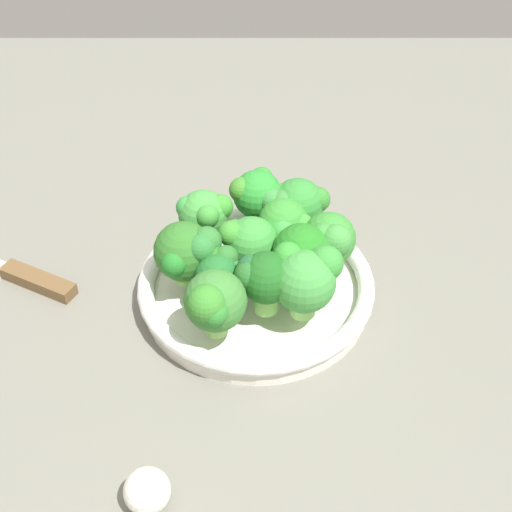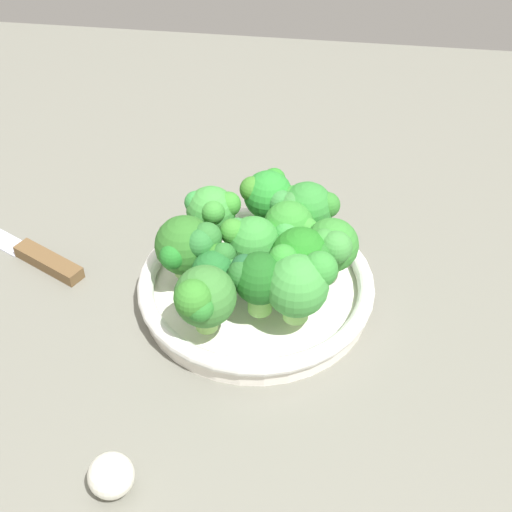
% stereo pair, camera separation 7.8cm
% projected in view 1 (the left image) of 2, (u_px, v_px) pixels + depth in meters
% --- Properties ---
extents(ground_plane, '(1.30, 1.30, 0.03)m').
position_uv_depth(ground_plane, '(222.00, 286.00, 0.86)').
color(ground_plane, slate).
extents(bowl, '(0.26, 0.26, 0.03)m').
position_uv_depth(bowl, '(256.00, 287.00, 0.82)').
color(bowl, white).
rests_on(bowl, ground_plane).
extents(broccoli_floret_0, '(0.07, 0.06, 0.07)m').
position_uv_depth(broccoli_floret_0, '(329.00, 239.00, 0.79)').
color(broccoli_floret_0, '#A2D969').
rests_on(broccoli_floret_0, bowl).
extents(broccoli_floret_1, '(0.07, 0.07, 0.08)m').
position_uv_depth(broccoli_floret_1, '(306.00, 278.00, 0.74)').
color(broccoli_floret_1, '#94DA6C').
rests_on(broccoli_floret_1, bowl).
extents(broccoli_floret_2, '(0.06, 0.06, 0.07)m').
position_uv_depth(broccoli_floret_2, '(257.00, 194.00, 0.85)').
color(broccoli_floret_2, '#7CC251').
rests_on(broccoli_floret_2, bowl).
extents(broccoli_floret_3, '(0.05, 0.05, 0.06)m').
position_uv_depth(broccoli_floret_3, '(221.00, 273.00, 0.76)').
color(broccoli_floret_3, '#99D46A').
rests_on(broccoli_floret_3, bowl).
extents(broccoli_floret_4, '(0.06, 0.06, 0.07)m').
position_uv_depth(broccoli_floret_4, '(285.00, 225.00, 0.82)').
color(broccoli_floret_4, '#9EDA65').
rests_on(broccoli_floret_4, bowl).
extents(broccoli_floret_5, '(0.07, 0.07, 0.07)m').
position_uv_depth(broccoli_floret_5, '(187.00, 252.00, 0.77)').
color(broccoli_floret_5, '#80BD5A').
rests_on(broccoli_floret_5, bowl).
extents(broccoli_floret_6, '(0.06, 0.07, 0.07)m').
position_uv_depth(broccoli_floret_6, '(204.00, 214.00, 0.82)').
color(broccoli_floret_6, '#90D76E').
rests_on(broccoli_floret_6, bowl).
extents(broccoli_floret_7, '(0.07, 0.06, 0.08)m').
position_uv_depth(broccoli_floret_7, '(213.00, 303.00, 0.71)').
color(broccoli_floret_7, '#98D468').
rests_on(broccoli_floret_7, bowl).
extents(broccoli_floret_8, '(0.06, 0.07, 0.07)m').
position_uv_depth(broccoli_floret_8, '(248.00, 242.00, 0.79)').
color(broccoli_floret_8, '#91CE72').
rests_on(broccoli_floret_8, bowl).
extents(broccoli_floret_9, '(0.06, 0.07, 0.07)m').
position_uv_depth(broccoli_floret_9, '(296.00, 204.00, 0.84)').
color(broccoli_floret_9, '#90D462').
rests_on(broccoli_floret_9, bowl).
extents(broccoli_floret_10, '(0.06, 0.07, 0.07)m').
position_uv_depth(broccoli_floret_10, '(305.00, 253.00, 0.77)').
color(broccoli_floret_10, '#77B84E').
rests_on(broccoli_floret_10, bowl).
extents(broccoli_floret_11, '(0.05, 0.07, 0.07)m').
position_uv_depth(broccoli_floret_11, '(265.00, 277.00, 0.74)').
color(broccoli_floret_11, '#76BD53').
rests_on(broccoli_floret_11, bowl).
extents(knife, '(0.14, 0.25, 0.01)m').
position_uv_depth(knife, '(7.00, 270.00, 0.86)').
color(knife, silver).
rests_on(knife, ground_plane).
extents(garlic_bulb, '(0.04, 0.04, 0.04)m').
position_uv_depth(garlic_bulb, '(147.00, 491.00, 0.62)').
color(garlic_bulb, white).
rests_on(garlic_bulb, ground_plane).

